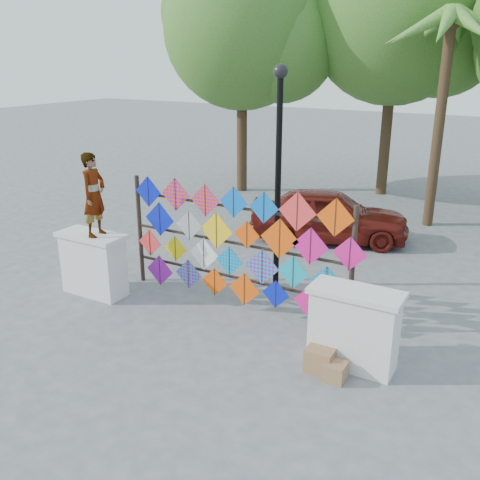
% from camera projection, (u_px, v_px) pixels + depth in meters
% --- Properties ---
extents(ground, '(80.00, 80.00, 0.00)m').
position_uv_depth(ground, '(213.00, 320.00, 9.82)').
color(ground, gray).
rests_on(ground, ground).
extents(parapet_left, '(1.40, 0.65, 1.28)m').
position_uv_depth(parapet_left, '(94.00, 263.00, 10.71)').
color(parapet_left, white).
rests_on(parapet_left, ground).
extents(parapet_right, '(1.40, 0.65, 1.28)m').
position_uv_depth(parapet_right, '(354.00, 328.00, 8.18)').
color(parapet_right, white).
rests_on(parapet_right, ground).
extents(kite_rack, '(4.92, 0.24, 2.41)m').
position_uv_depth(kite_rack, '(237.00, 246.00, 9.97)').
color(kite_rack, black).
rests_on(kite_rack, ground).
extents(tree_west, '(5.85, 5.20, 8.01)m').
position_uv_depth(tree_west, '(245.00, 30.00, 17.54)').
color(tree_west, '#4E3C21').
rests_on(tree_west, ground).
extents(tree_mid, '(6.30, 5.60, 8.61)m').
position_uv_depth(tree_mid, '(400.00, 16.00, 16.93)').
color(tree_mid, '#4E3C21').
rests_on(tree_mid, ground).
extents(palm_tree, '(3.62, 3.62, 5.83)m').
position_uv_depth(palm_tree, '(449.00, 41.00, 13.73)').
color(palm_tree, '#4E3C21').
rests_on(palm_tree, ground).
extents(vendor_woman, '(0.47, 0.64, 1.62)m').
position_uv_depth(vendor_woman, '(94.00, 195.00, 10.16)').
color(vendor_woman, '#99999E').
rests_on(vendor_woman, parapet_left).
extents(sedan, '(4.37, 2.92, 1.38)m').
position_uv_depth(sedan, '(329.00, 215.00, 13.82)').
color(sedan, maroon).
rests_on(sedan, ground).
extents(lamppost, '(0.28, 0.28, 4.46)m').
position_uv_depth(lamppost, '(279.00, 158.00, 10.44)').
color(lamppost, black).
rests_on(lamppost, ground).
extents(cardboard_box_near, '(0.42, 0.38, 0.38)m').
position_uv_depth(cardboard_box_near, '(321.00, 359.00, 8.19)').
color(cardboard_box_near, '#A0774D').
rests_on(cardboard_box_near, ground).
extents(cardboard_box_far, '(0.34, 0.31, 0.28)m').
position_uv_depth(cardboard_box_far, '(334.00, 371.00, 7.95)').
color(cardboard_box_far, '#A0774D').
rests_on(cardboard_box_far, ground).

